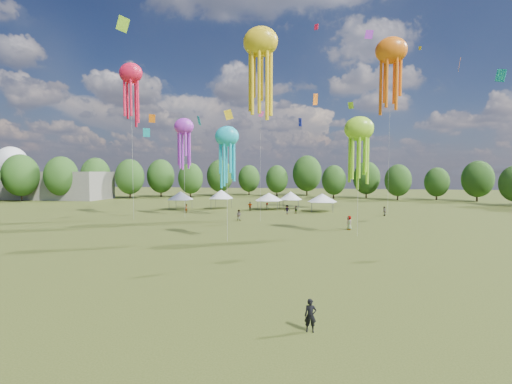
# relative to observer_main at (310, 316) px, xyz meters

# --- Properties ---
(ground) EXTENTS (300.00, 300.00, 0.00)m
(ground) POSITION_rel_observer_main_xyz_m (-8.07, 0.93, -0.82)
(ground) COLOR #384416
(ground) RESTS_ON ground
(observer_main) EXTENTS (0.64, 0.45, 1.65)m
(observer_main) POSITION_rel_observer_main_xyz_m (0.00, 0.00, 0.00)
(observer_main) COLOR black
(observer_main) RESTS_ON ground
(spectator_near) EXTENTS (1.03, 0.88, 1.84)m
(spectator_near) POSITION_rel_observer_main_xyz_m (-12.26, 37.64, 0.09)
(spectator_near) COLOR gray
(spectator_near) RESTS_ON ground
(spectators_far) EXTENTS (37.46, 23.55, 1.93)m
(spectators_far) POSITION_rel_observer_main_xyz_m (-3.74, 46.35, 0.05)
(spectators_far) COLOR gray
(spectators_far) RESTS_ON ground
(festival_tents) EXTENTS (35.10, 9.72, 4.14)m
(festival_tents) POSITION_rel_observer_main_xyz_m (-12.25, 54.56, 2.07)
(festival_tents) COLOR #47474C
(festival_tents) RESTS_ON ground
(show_kites) EXTENTS (47.71, 32.35, 32.40)m
(show_kites) POSITION_rel_observer_main_xyz_m (-3.27, 40.78, 22.13)
(show_kites) COLOR #AB2ECE
(show_kites) RESTS_ON ground
(small_kites) EXTENTS (64.68, 53.01, 42.63)m
(small_kites) POSITION_rel_observer_main_xyz_m (-6.52, 40.70, 29.17)
(small_kites) COLOR #AB2ECE
(small_kites) RESTS_ON ground
(treeline) EXTENTS (201.57, 95.24, 13.43)m
(treeline) POSITION_rel_observer_main_xyz_m (-11.93, 63.44, 5.72)
(treeline) COLOR #38281C
(treeline) RESTS_ON ground
(hangar) EXTENTS (40.00, 12.00, 8.00)m
(hangar) POSITION_rel_observer_main_xyz_m (-80.07, 72.93, 3.18)
(hangar) COLOR gray
(hangar) RESTS_ON ground
(radome) EXTENTS (9.00, 9.00, 16.00)m
(radome) POSITION_rel_observer_main_xyz_m (-96.07, 78.93, 9.16)
(radome) COLOR white
(radome) RESTS_ON ground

